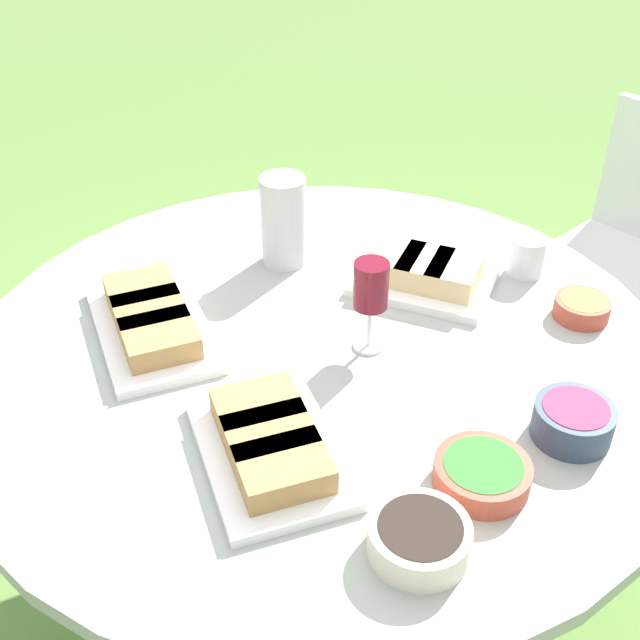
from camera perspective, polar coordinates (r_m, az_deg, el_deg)
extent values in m
plane|color=#668E42|center=(2.14, 0.00, -18.45)|extent=(40.00, 40.00, 0.00)
cylinder|color=#4C4C51|center=(2.13, 0.00, -18.31)|extent=(0.46, 0.46, 0.02)
cylinder|color=#4C4C51|center=(1.85, 0.00, -11.56)|extent=(0.11, 0.11, 0.72)
cylinder|color=#9EA399|center=(1.59, 0.00, -2.27)|extent=(1.40, 1.40, 0.03)
cube|color=silver|center=(2.58, 20.54, 3.41)|extent=(0.57, 0.56, 0.04)
cylinder|color=silver|center=(2.65, 13.92, -0.48)|extent=(0.03, 0.03, 0.43)
cylinder|color=silver|center=(2.51, 20.98, -4.42)|extent=(0.03, 0.03, 0.43)
cylinder|color=silver|center=(2.92, 18.27, 2.37)|extent=(0.03, 0.03, 0.43)
cylinder|color=silver|center=(1.79, -2.60, 7.05)|extent=(0.10, 0.10, 0.21)
cone|color=silver|center=(1.77, -4.01, 9.82)|extent=(0.03, 0.03, 0.02)
cylinder|color=silver|center=(1.57, 3.46, -1.83)|extent=(0.06, 0.06, 0.01)
cylinder|color=silver|center=(1.55, 3.52, -0.38)|extent=(0.01, 0.01, 0.09)
cylinder|color=maroon|center=(1.49, 3.65, 2.51)|extent=(0.07, 0.07, 0.09)
cube|color=white|center=(1.64, -11.82, -0.60)|extent=(0.41, 0.40, 0.02)
cube|color=#B2844C|center=(1.69, -12.56, 1.85)|extent=(0.19, 0.19, 0.05)
cube|color=#B2844C|center=(1.62, -11.96, 0.34)|extent=(0.19, 0.19, 0.05)
cube|color=#B2844C|center=(1.55, -11.32, -1.30)|extent=(0.19, 0.19, 0.05)
cube|color=white|center=(1.34, -3.52, -9.44)|extent=(0.38, 0.38, 0.02)
cube|color=#B2844C|center=(1.27, -2.61, -10.57)|extent=(0.18, 0.18, 0.05)
cube|color=#B2844C|center=(1.32, -3.57, -8.42)|extent=(0.18, 0.18, 0.05)
cube|color=#B2844C|center=(1.37, -4.45, -6.42)|extent=(0.18, 0.18, 0.05)
cube|color=white|center=(1.76, 7.32, 2.65)|extent=(0.30, 0.22, 0.02)
cube|color=#E0C184|center=(1.75, 5.36, 4.10)|extent=(0.11, 0.14, 0.05)
cube|color=#E0C184|center=(1.74, 7.41, 3.65)|extent=(0.11, 0.14, 0.05)
cube|color=#E0C184|center=(1.73, 9.49, 3.19)|extent=(0.11, 0.14, 0.05)
cylinder|color=#B74733|center=(1.73, 18.12, 0.80)|extent=(0.11, 0.11, 0.04)
cylinder|color=#E0C147|center=(1.72, 18.19, 1.14)|extent=(0.09, 0.09, 0.02)
cylinder|color=#B74733|center=(1.32, 11.44, -10.70)|extent=(0.15, 0.15, 0.04)
cylinder|color=#387533|center=(1.31, 11.51, -10.30)|extent=(0.13, 0.13, 0.02)
cylinder|color=beige|center=(1.21, 7.06, -15.21)|extent=(0.15, 0.15, 0.05)
cylinder|color=#2D231E|center=(1.20, 7.12, -14.72)|extent=(0.12, 0.12, 0.02)
cylinder|color=#334256|center=(1.43, 17.54, -6.92)|extent=(0.14, 0.14, 0.06)
cylinder|color=#D6385B|center=(1.42, 17.67, -6.35)|extent=(0.11, 0.11, 0.03)
cylinder|color=silver|center=(1.83, 14.50, 4.44)|extent=(0.08, 0.08, 0.09)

